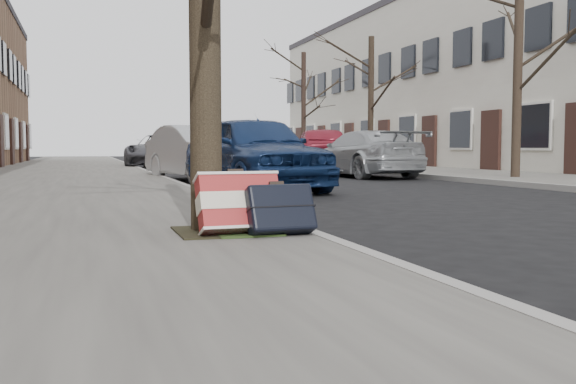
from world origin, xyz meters
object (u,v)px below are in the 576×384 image
object	(u,v)px
suitcase_red	(239,204)
car_near_front	(254,152)
car_near_mid	(200,153)
suitcase_navy	(280,209)

from	to	relation	value
suitcase_red	car_near_front	xyz separation A→B (m)	(2.01, 7.22, 0.38)
car_near_front	car_near_mid	distance (m)	3.76
suitcase_red	car_near_front	distance (m)	7.51
suitcase_navy	car_near_front	size ratio (longest dim) A/B	0.13
suitcase_red	car_near_front	bearing A→B (deg)	71.38
suitcase_red	car_near_mid	distance (m)	11.08
suitcase_navy	car_near_mid	distance (m)	11.17
suitcase_red	car_near_mid	bearing A→B (deg)	78.78
suitcase_navy	car_near_mid	bearing A→B (deg)	78.77
suitcase_red	suitcase_navy	bearing A→B (deg)	-25.73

